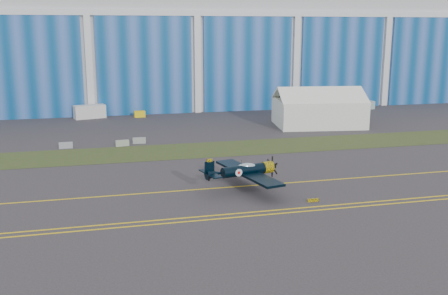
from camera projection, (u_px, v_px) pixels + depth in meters
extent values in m
plane|color=#383438|center=(93.00, 184.00, 60.02)|extent=(260.00, 260.00, 0.00)
cube|color=#475128|center=(93.00, 156.00, 73.27)|extent=(260.00, 10.00, 0.02)
cube|color=silver|center=(89.00, 39.00, 124.87)|extent=(220.00, 45.00, 30.00)
cube|color=#0B4A87|center=(89.00, 67.00, 104.39)|extent=(220.00, 0.60, 20.00)
cube|color=silver|center=(86.00, 12.00, 102.00)|extent=(220.00, 0.70, 1.20)
cube|color=yellow|center=(93.00, 197.00, 55.28)|extent=(200.00, 0.20, 0.02)
cube|color=yellow|center=(93.00, 230.00, 46.29)|extent=(80.00, 0.20, 0.02)
cube|color=yellow|center=(93.00, 226.00, 47.24)|extent=(80.00, 0.20, 0.02)
cube|color=yellow|center=(313.00, 200.00, 53.77)|extent=(1.20, 0.15, 0.35)
cube|color=silver|center=(90.00, 112.00, 104.10)|extent=(6.43, 3.78, 2.61)
cube|color=yellow|center=(140.00, 114.00, 105.57)|extent=(2.20, 1.43, 1.25)
cube|color=#89A5A3|center=(368.00, 105.00, 116.25)|extent=(3.05, 1.83, 1.75)
cube|color=gray|center=(66.00, 145.00, 77.90)|extent=(2.03, 0.70, 0.90)
cube|color=gray|center=(122.00, 143.00, 79.40)|extent=(2.06, 0.87, 0.90)
cube|color=gray|center=(139.00, 141.00, 81.24)|extent=(2.02, 0.68, 0.90)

